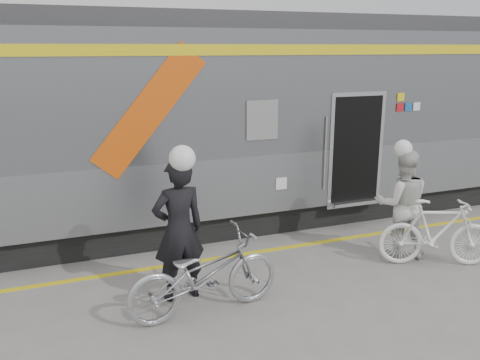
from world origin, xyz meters
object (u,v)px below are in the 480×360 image
man (179,230)px  bicycle_right (437,233)px  woman (402,204)px  bicycle_left (205,274)px

man → bicycle_right: 4.25m
woman → bicycle_right: woman is taller
man → bicycle_left: man is taller
bicycle_right → bicycle_left: bearing=115.7°
woman → bicycle_right: (0.30, -0.55, -0.37)m
bicycle_left → woman: woman is taller
man → woman: bearing=176.1°
woman → bicycle_right: 0.73m
man → bicycle_right: (4.20, -0.42, -0.46)m
woman → man: bearing=25.8°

